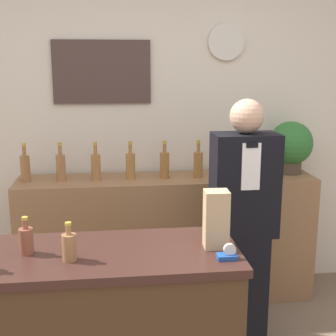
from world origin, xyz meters
TOP-DOWN VIEW (x-y plane):
  - back_wall at (-0.00, 2.00)m, footprint 5.20×0.09m
  - back_shelf at (0.14, 1.73)m, footprint 2.18×0.43m
  - shopkeeper at (0.55, 1.11)m, footprint 0.40×0.25m
  - potted_plant at (1.09, 1.76)m, footprint 0.33×0.33m
  - paper_bag at (0.23, 0.48)m, footprint 0.12×0.10m
  - tape_dispenser at (0.25, 0.33)m, footprint 0.09×0.06m
  - counter_bottle_2 at (-0.65, 0.50)m, footprint 0.07×0.07m
  - counter_bottle_3 at (-0.45, 0.40)m, footprint 0.07×0.07m
  - shelf_bottle_0 at (-0.87, 1.74)m, footprint 0.07×0.07m
  - shelf_bottle_1 at (-0.62, 1.73)m, footprint 0.07×0.07m
  - shelf_bottle_2 at (-0.37, 1.72)m, footprint 0.07×0.07m
  - shelf_bottle_3 at (-0.12, 1.72)m, footprint 0.07×0.07m
  - shelf_bottle_4 at (0.12, 1.72)m, footprint 0.07×0.07m
  - shelf_bottle_5 at (0.37, 1.72)m, footprint 0.07×0.07m
  - shelf_bottle_6 at (0.62, 1.74)m, footprint 0.07×0.07m
  - shelf_bottle_7 at (0.87, 1.72)m, footprint 0.07×0.07m

SIDE VIEW (x-z plane):
  - back_shelf at x=0.14m, z-range 0.00..0.95m
  - shopkeeper at x=0.55m, z-range 0.00..1.57m
  - tape_dispenser at x=0.25m, z-range 0.90..0.98m
  - counter_bottle_2 at x=-0.65m, z-range 0.90..1.07m
  - counter_bottle_3 at x=-0.45m, z-range 0.90..1.07m
  - shelf_bottle_0 at x=-0.87m, z-range 0.92..1.20m
  - shelf_bottle_1 at x=-0.62m, z-range 0.92..1.20m
  - shelf_bottle_2 at x=-0.37m, z-range 0.92..1.20m
  - shelf_bottle_3 at x=-0.12m, z-range 0.92..1.20m
  - shelf_bottle_4 at x=0.12m, z-range 0.92..1.20m
  - shelf_bottle_5 at x=0.37m, z-range 0.92..1.20m
  - shelf_bottle_6 at x=0.62m, z-range 0.92..1.20m
  - shelf_bottle_7 at x=0.87m, z-range 0.92..1.20m
  - paper_bag at x=0.23m, z-range 0.92..1.20m
  - potted_plant at x=1.09m, z-range 0.97..1.37m
  - back_wall at x=0.00m, z-range 0.00..2.70m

